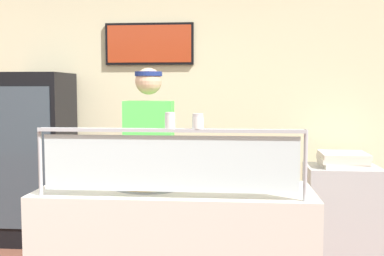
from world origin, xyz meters
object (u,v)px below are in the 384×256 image
parmesan_shaker (170,122)px  drink_fridge (37,157)px  pizza_server (152,182)px  pepper_flake_shaker (198,122)px  pizza_tray (149,184)px  pizza_box_stack (343,159)px  worker_figure (150,163)px

parmesan_shaker → drink_fridge: bearing=130.0°
parmesan_shaker → drink_fridge: drink_fridge is taller
pizza_server → pepper_flake_shaker: bearing=-55.4°
drink_fridge → pizza_tray: bearing=-48.5°
pizza_tray → pizza_box_stack: size_ratio=1.00×
pizza_box_stack → worker_figure: bearing=-149.7°
pepper_flake_shaker → pizza_box_stack: pepper_flake_shaker is taller
pizza_tray → pizza_server: 0.04m
pizza_tray → drink_fridge: 2.26m
parmesan_shaker → pepper_flake_shaker: bearing=0.0°
parmesan_shaker → pizza_box_stack: (1.44, 1.96, -0.50)m
pizza_server → worker_figure: size_ratio=0.16×
pizza_tray → pizza_server: bearing=-34.1°
parmesan_shaker → drink_fridge: 2.67m
parmesan_shaker → pizza_box_stack: 2.49m
pizza_server → pepper_flake_shaker: size_ratio=3.16×
pizza_box_stack → drink_fridge: bearing=179.2°
worker_figure → pepper_flake_shaker: bearing=-64.2°
pizza_server → parmesan_shaker: parmesan_shaker is taller
worker_figure → drink_fridge: (-1.39, 1.06, -0.13)m
worker_figure → parmesan_shaker: bearing=-72.8°
pizza_tray → worker_figure: worker_figure is taller
parmesan_shaker → pizza_box_stack: parmesan_shaker is taller
parmesan_shaker → pepper_flake_shaker: (0.16, 0.00, -0.00)m
pizza_server → pizza_box_stack: (1.60, 1.66, -0.08)m
pizza_tray → pepper_flake_shaker: 0.64m
parmesan_shaker → pepper_flake_shaker: size_ratio=1.08×
pizza_tray → pizza_box_stack: (1.63, 1.64, -0.06)m
pepper_flake_shaker → worker_figure: 1.12m
pepper_flake_shaker → drink_fridge: 2.77m
parmesan_shaker → worker_figure: size_ratio=0.05×
pizza_tray → pizza_box_stack: bearing=45.3°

